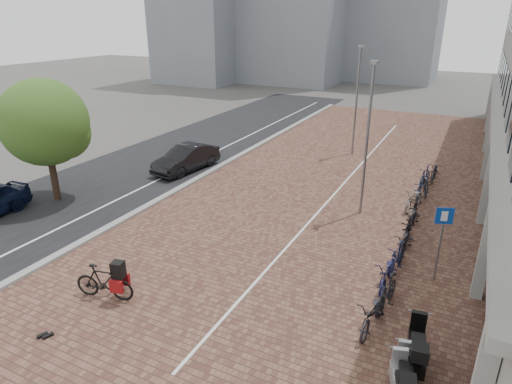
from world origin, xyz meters
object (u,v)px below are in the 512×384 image
object	(u,v)px
car_dark	(186,158)
parking_sign	(442,232)
scooter_mid	(417,347)
hero_bike	(104,281)
scooter_back	(404,375)

from	to	relation	value
car_dark	parking_sign	bearing A→B (deg)	-14.85
car_dark	parking_sign	distance (m)	15.20
scooter_mid	parking_sign	xyz separation A→B (m)	(0.00, 4.46, 1.18)
car_dark	hero_bike	xyz separation A→B (m)	(4.91, -11.44, -0.11)
hero_bike	parking_sign	distance (m)	10.86
hero_bike	scooter_back	xyz separation A→B (m)	(9.01, 0.29, -0.06)
scooter_back	parking_sign	size ratio (longest dim) A/B	0.60
scooter_back	parking_sign	bearing A→B (deg)	77.52
hero_bike	parking_sign	size ratio (longest dim) A/B	0.76
hero_bike	scooter_mid	world-z (taller)	hero_bike
hero_bike	scooter_back	world-z (taller)	hero_bike
car_dark	scooter_mid	xyz separation A→B (m)	(14.05, -10.15, -0.09)
scooter_back	parking_sign	xyz separation A→B (m)	(0.13, 5.46, 1.26)
scooter_mid	scooter_back	distance (m)	1.01
scooter_mid	hero_bike	bearing A→B (deg)	179.99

